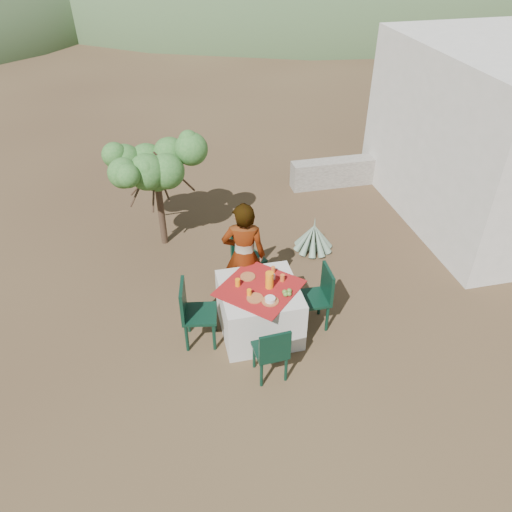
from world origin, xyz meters
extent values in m
plane|color=#3A261A|center=(0.00, 0.00, 0.00)|extent=(160.00, 160.00, 0.00)
cube|color=silver|center=(0.72, -0.46, 0.38)|extent=(1.02, 1.02, 0.75)
cube|color=maroon|center=(0.72, -0.46, 0.76)|extent=(1.30, 1.30, 0.01)
cylinder|color=black|center=(0.71, 0.40, 0.22)|extent=(0.04, 0.04, 0.43)
cylinder|color=black|center=(1.02, 0.52, 0.22)|extent=(0.04, 0.04, 0.43)
cylinder|color=black|center=(0.59, 0.71, 0.22)|extent=(0.04, 0.04, 0.43)
cylinder|color=black|center=(0.90, 0.83, 0.22)|extent=(0.04, 0.04, 0.43)
cube|color=black|center=(0.81, 0.61, 0.43)|extent=(0.52, 0.52, 0.04)
cube|color=black|center=(0.74, 0.79, 0.67)|extent=(0.39, 0.18, 0.42)
cylinder|color=black|center=(0.82, -1.08, 0.21)|extent=(0.04, 0.04, 0.42)
cylinder|color=black|center=(0.50, -1.10, 0.21)|extent=(0.04, 0.04, 0.42)
cylinder|color=black|center=(0.84, -1.39, 0.21)|extent=(0.04, 0.04, 0.42)
cylinder|color=black|center=(0.52, -1.41, 0.21)|extent=(0.04, 0.04, 0.42)
cube|color=black|center=(0.67, -1.24, 0.42)|extent=(0.41, 0.41, 0.04)
cube|color=black|center=(0.68, -1.42, 0.64)|extent=(0.39, 0.06, 0.41)
cylinder|color=black|center=(0.06, -0.68, 0.24)|extent=(0.05, 0.05, 0.47)
cylinder|color=black|center=(0.12, -0.33, 0.24)|extent=(0.05, 0.05, 0.47)
cylinder|color=black|center=(-0.29, -0.62, 0.24)|extent=(0.05, 0.05, 0.47)
cylinder|color=black|center=(-0.23, -0.27, 0.24)|extent=(0.05, 0.05, 0.47)
cube|color=black|center=(-0.09, -0.48, 0.47)|extent=(0.51, 0.51, 0.04)
cube|color=black|center=(-0.28, -0.44, 0.72)|extent=(0.11, 0.44, 0.46)
cylinder|color=black|center=(1.28, -0.32, 0.23)|extent=(0.04, 0.04, 0.45)
cylinder|color=black|center=(1.28, -0.66, 0.23)|extent=(0.04, 0.04, 0.45)
cylinder|color=black|center=(1.63, -0.32, 0.23)|extent=(0.04, 0.04, 0.45)
cylinder|color=black|center=(1.62, -0.67, 0.23)|extent=(0.04, 0.04, 0.45)
cube|color=black|center=(1.45, -0.49, 0.45)|extent=(0.43, 0.43, 0.04)
cube|color=black|center=(1.64, -0.49, 0.70)|extent=(0.05, 0.43, 0.44)
imported|color=#8C6651|center=(0.64, 0.17, 0.83)|extent=(0.69, 0.54, 1.67)
cylinder|color=#402E20|center=(-0.40, 2.02, 0.64)|extent=(0.11, 0.11, 1.28)
sphere|color=#275F23|center=(-0.40, 2.02, 1.28)|extent=(0.55, 0.55, 0.55)
sphere|color=#275F23|center=(0.11, 2.02, 1.42)|extent=(0.51, 0.51, 0.51)
sphere|color=#275F23|center=(-0.85, 2.11, 1.38)|extent=(0.48, 0.48, 0.48)
sphere|color=#275F23|center=(-0.30, 2.52, 1.47)|extent=(0.50, 0.50, 0.50)
sphere|color=#275F23|center=(-0.35, 1.56, 1.33)|extent=(0.44, 0.44, 0.44)
sphere|color=gray|center=(2.05, 1.24, 0.04)|extent=(0.22, 0.22, 0.22)
cone|color=gray|center=(2.05, 1.24, 0.33)|extent=(0.12, 0.12, 0.63)
cone|color=gray|center=(2.19, 1.23, 0.25)|extent=(0.39, 0.14, 0.53)
cone|color=gray|center=(2.17, 1.32, 0.25)|extent=(0.36, 0.27, 0.55)
cone|color=gray|center=(2.10, 1.37, 0.25)|extent=(0.22, 0.37, 0.55)
cone|color=gray|center=(2.01, 1.38, 0.25)|extent=(0.19, 0.38, 0.54)
cone|color=gray|center=(1.94, 1.33, 0.25)|extent=(0.34, 0.30, 0.55)
cone|color=gray|center=(1.90, 1.25, 0.25)|extent=(0.39, 0.14, 0.53)
cone|color=gray|center=(1.93, 1.16, 0.25)|extent=(0.36, 0.27, 0.55)
cone|color=gray|center=(2.00, 1.11, 0.25)|extent=(0.22, 0.37, 0.55)
cone|color=gray|center=(2.08, 1.10, 0.25)|extent=(0.19, 0.38, 0.54)
cone|color=gray|center=(2.16, 1.15, 0.25)|extent=(0.34, 0.30, 0.55)
cube|color=silver|center=(5.60, 1.80, 1.50)|extent=(3.20, 4.20, 3.00)
cube|color=#9B9687|center=(3.60, 3.40, 0.28)|extent=(2.60, 0.35, 0.55)
cylinder|color=brown|center=(0.61, -0.21, 0.77)|extent=(0.20, 0.20, 0.01)
cylinder|color=brown|center=(0.61, -0.66, 0.77)|extent=(0.21, 0.21, 0.01)
cylinder|color=orange|center=(0.45, -0.36, 0.82)|extent=(0.07, 0.07, 0.11)
cylinder|color=orange|center=(0.55, -0.59, 0.81)|extent=(0.06, 0.06, 0.10)
cylinder|color=orange|center=(0.84, -0.48, 0.88)|extent=(0.11, 0.11, 0.23)
cylinder|color=brown|center=(0.78, -0.76, 0.77)|extent=(0.22, 0.22, 0.01)
cylinder|color=silver|center=(0.78, -0.76, 0.80)|extent=(0.13, 0.13, 0.05)
cylinder|color=#D15F24|center=(1.04, -0.39, 0.81)|extent=(0.06, 0.06, 0.10)
cylinder|color=#D15F24|center=(0.97, -0.19, 0.81)|extent=(0.06, 0.06, 0.09)
cube|color=silver|center=(0.92, -0.34, 0.80)|extent=(0.07, 0.05, 0.08)
sphere|color=#577D2D|center=(1.00, -0.66, 0.79)|extent=(0.07, 0.07, 0.07)
sphere|color=#577D2D|center=(1.06, -0.65, 0.79)|extent=(0.07, 0.07, 0.07)
sphere|color=#577D2D|center=(1.05, -0.71, 0.79)|extent=(0.07, 0.07, 0.07)
sphere|color=#577D2D|center=(1.00, -0.71, 0.79)|extent=(0.07, 0.07, 0.07)
camera|label=1|loc=(-0.44, -5.34, 4.88)|focal=35.00mm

